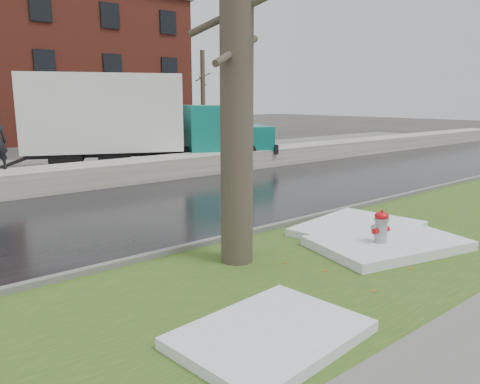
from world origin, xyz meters
TOP-DOWN VIEW (x-y plane):
  - ground at (0.00, 0.00)m, footprint 120.00×120.00m
  - verge at (0.00, -1.25)m, footprint 60.00×4.50m
  - road at (0.00, 4.50)m, footprint 60.00×7.00m
  - parking_lot at (0.00, 13.00)m, footprint 60.00×9.00m
  - curb at (0.00, 1.00)m, footprint 60.00×0.15m
  - snowbank at (0.00, 8.70)m, footprint 60.00×1.60m
  - bg_tree_right at (16.00, 24.00)m, footprint 1.40×1.62m
  - fire_hydrant at (1.86, -1.43)m, footprint 0.40×0.35m
  - tree at (-0.52, -0.09)m, footprint 1.38×1.58m
  - box_truck at (3.50, 11.29)m, footprint 11.20×6.45m
  - snow_patch_near at (2.64, -0.39)m, footprint 2.86×2.35m
  - snow_patch_far at (-1.99, -2.50)m, footprint 2.33×1.79m
  - snow_patch_side at (2.17, -1.40)m, footprint 3.15×2.41m

SIDE VIEW (x-z plane):
  - ground at x=0.00m, z-range 0.00..0.00m
  - road at x=0.00m, z-range 0.00..0.03m
  - parking_lot at x=0.00m, z-range 0.00..0.03m
  - verge at x=0.00m, z-range 0.00..0.04m
  - curb at x=0.00m, z-range 0.00..0.14m
  - snow_patch_far at x=-1.99m, z-range 0.04..0.18m
  - snow_patch_near at x=2.64m, z-range 0.04..0.20m
  - snow_patch_side at x=2.17m, z-range 0.04..0.22m
  - snowbank at x=0.00m, z-range 0.00..0.75m
  - fire_hydrant at x=1.86m, z-range 0.07..0.87m
  - box_truck at x=3.50m, z-range 0.11..3.94m
  - bg_tree_right at x=16.00m, z-range 0.08..6.58m
  - tree at x=-0.52m, z-range 0.07..7.07m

